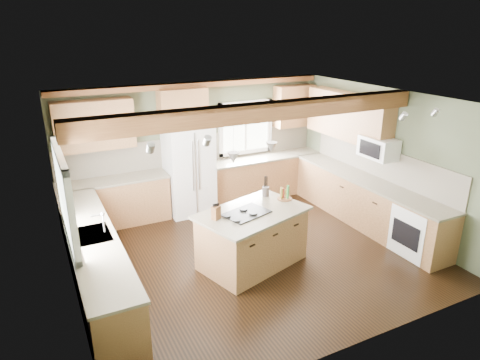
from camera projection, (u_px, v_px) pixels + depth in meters
name	position (u px, v px, depth m)	size (l,w,h in m)	color
floor	(251.00, 253.00, 7.26)	(5.60, 5.60, 0.00)	black
ceiling	(253.00, 100.00, 6.36)	(5.60, 5.60, 0.00)	silver
wall_back	(195.00, 145.00, 8.91)	(5.60, 5.60, 0.00)	#474F38
wall_left	(65.00, 215.00, 5.63)	(5.00, 5.00, 0.00)	#474F38
wall_right	(384.00, 159.00, 7.99)	(5.00, 5.00, 0.00)	#474F38
ceiling_beam	(262.00, 112.00, 6.18)	(5.55, 0.26, 0.26)	#572D19
soffit_trim	(195.00, 85.00, 8.40)	(5.55, 0.20, 0.10)	#572D19
backsplash_back	(196.00, 149.00, 8.93)	(5.58, 0.03, 0.58)	brown
backsplash_right	(381.00, 162.00, 8.05)	(0.03, 3.70, 0.58)	brown
base_cab_back_left	(115.00, 203.00, 8.20)	(2.02, 0.60, 0.88)	brown
counter_back_left	(113.00, 180.00, 8.04)	(2.06, 0.64, 0.04)	brown
base_cab_back_right	(264.00, 177.00, 9.58)	(2.62, 0.60, 0.88)	brown
counter_back_right	(264.00, 157.00, 9.42)	(2.66, 0.64, 0.04)	brown
base_cab_left	(95.00, 264.00, 6.09)	(0.60, 3.70, 0.88)	brown
counter_left	(91.00, 236.00, 5.94)	(0.64, 3.74, 0.04)	brown
base_cab_right	(365.00, 203.00, 8.20)	(0.60, 3.70, 0.88)	brown
counter_right	(368.00, 180.00, 8.04)	(0.64, 3.74, 0.04)	brown
upper_cab_back_left	(94.00, 125.00, 7.70)	(1.40, 0.35, 0.90)	brown
upper_cab_over_fridge	(183.00, 107.00, 8.34)	(0.96, 0.35, 0.70)	brown
upper_cab_right	(348.00, 116.00, 8.45)	(0.35, 2.20, 0.90)	brown
upper_cab_back_corner	(294.00, 106.00, 9.51)	(0.90, 0.35, 0.90)	brown
window_left	(63.00, 196.00, 5.60)	(0.04, 1.60, 1.05)	white
window_back	(245.00, 127.00, 9.29)	(1.10, 0.04, 1.00)	white
sink	(91.00, 235.00, 5.94)	(0.50, 0.65, 0.03)	#262628
faucet	(104.00, 223.00, 5.96)	(0.02, 0.02, 0.28)	#B2B2B7
dishwasher	(114.00, 317.00, 5.01)	(0.60, 0.60, 0.84)	white
oven	(419.00, 231.00, 7.11)	(0.60, 0.72, 0.84)	white
microwave	(378.00, 148.00, 7.77)	(0.40, 0.70, 0.38)	white
pendant_left	(233.00, 158.00, 6.07)	(0.18, 0.18, 0.16)	#B2B2B7
pendant_right	(271.00, 147.00, 6.58)	(0.18, 0.18, 0.16)	#B2B2B7
refrigerator	(189.00, 170.00, 8.60)	(0.90, 0.74, 1.80)	white
island	(252.00, 239.00, 6.82)	(1.59, 0.97, 0.88)	brown
island_top	(252.00, 213.00, 6.66)	(1.69, 1.08, 0.04)	brown
cooktop	(246.00, 213.00, 6.56)	(0.69, 0.46, 0.02)	black
knife_block	(216.00, 213.00, 6.36)	(0.12, 0.09, 0.21)	brown
utensil_crock	(266.00, 191.00, 7.24)	(0.12, 0.12, 0.16)	#39312D
bottle_tray	(285.00, 193.00, 7.08)	(0.25, 0.25, 0.23)	#582E1A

